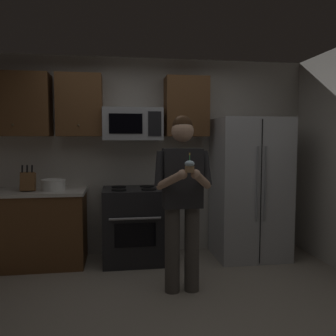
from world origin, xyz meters
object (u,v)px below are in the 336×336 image
(refrigerator, at_px, (250,188))
(person, at_px, (183,194))
(bowl_large_white, at_px, (53,184))
(cupcake, at_px, (190,166))
(microwave, at_px, (133,124))
(knife_block, at_px, (28,182))
(oven_range, at_px, (134,225))

(refrigerator, distance_m, person, 1.42)
(bowl_large_white, relative_size, cupcake, 1.67)
(microwave, bearing_deg, person, -68.24)
(knife_block, bearing_deg, person, -29.33)
(bowl_large_white, xyz_separation_m, cupcake, (1.40, -1.29, 0.30))
(bowl_large_white, bearing_deg, person, -34.47)
(microwave, xyz_separation_m, person, (0.44, -1.09, -0.72))
(person, bearing_deg, bowl_large_white, 145.53)
(knife_block, xyz_separation_m, person, (1.68, -0.94, -0.04))
(oven_range, bearing_deg, knife_block, -178.65)
(microwave, relative_size, person, 0.42)
(microwave, bearing_deg, oven_range, -90.02)
(knife_block, height_order, bowl_large_white, knife_block)
(knife_block, height_order, cupcake, cupcake)
(refrigerator, xyz_separation_m, bowl_large_white, (-2.46, 0.02, 0.09))
(knife_block, distance_m, cupcake, 2.13)
(microwave, bearing_deg, knife_block, -173.19)
(oven_range, relative_size, cupcake, 5.36)
(knife_block, bearing_deg, refrigerator, -0.21)
(microwave, distance_m, bowl_large_white, 1.21)
(microwave, distance_m, refrigerator, 1.72)
(microwave, distance_m, person, 1.38)
(refrigerator, bearing_deg, microwave, 173.97)
(oven_range, height_order, microwave, microwave)
(microwave, xyz_separation_m, refrigerator, (1.50, -0.16, -0.82))
(microwave, bearing_deg, bowl_large_white, -172.01)
(bowl_large_white, height_order, cupcake, cupcake)
(knife_block, bearing_deg, oven_range, 1.35)
(cupcake, bearing_deg, microwave, 107.06)
(knife_block, relative_size, person, 0.18)
(bowl_large_white, bearing_deg, cupcake, -42.68)
(oven_range, distance_m, refrigerator, 1.56)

